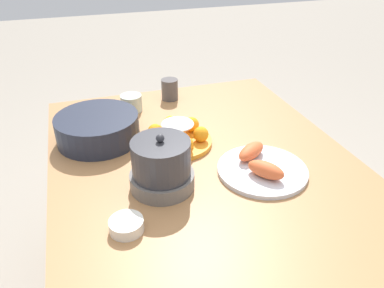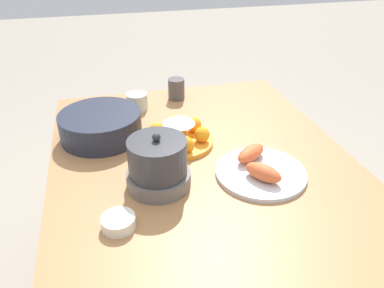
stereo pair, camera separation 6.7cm
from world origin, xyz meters
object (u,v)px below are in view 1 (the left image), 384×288
object	(u,v)px
serving_bowl	(98,127)
cup_near	(170,89)
cake_plate	(178,136)
warming_pot	(162,166)
sauce_bowl	(126,225)
dining_table	(207,188)
seafood_platter	(261,167)
cup_far	(131,103)

from	to	relation	value
serving_bowl	cup_near	xyz separation A→B (m)	(0.27, -0.33, -0.01)
cake_plate	cup_near	size ratio (longest dim) A/B	2.63
cup_near	warming_pot	world-z (taller)	warming_pot
sauce_bowl	serving_bowl	bearing A→B (deg)	2.36
sauce_bowl	dining_table	bearing A→B (deg)	-54.26
dining_table	serving_bowl	distance (m)	0.44
cake_plate	seafood_platter	xyz separation A→B (m)	(-0.24, -0.20, -0.01)
cake_plate	serving_bowl	bearing A→B (deg)	66.64
seafood_platter	warming_pot	xyz separation A→B (m)	(0.02, 0.31, 0.06)
cake_plate	sauce_bowl	bearing A→B (deg)	147.02
warming_pot	serving_bowl	bearing A→B (deg)	24.22
dining_table	warming_pot	size ratio (longest dim) A/B	6.88
cake_plate	serving_bowl	world-z (taller)	serving_bowl
dining_table	cup_near	world-z (taller)	cup_near
sauce_bowl	cup_far	bearing A→B (deg)	-10.99
serving_bowl	warming_pot	size ratio (longest dim) A/B	1.53
dining_table	cup_far	xyz separation A→B (m)	(0.48, 0.16, 0.13)
cup_far	cup_near	bearing A→B (deg)	-70.00
serving_bowl	seafood_platter	world-z (taller)	serving_bowl
seafood_platter	serving_bowl	bearing A→B (deg)	52.45
cake_plate	cup_near	xyz separation A→B (m)	(0.38, -0.07, 0.01)
seafood_platter	cup_near	size ratio (longest dim) A/B	3.10
dining_table	seafood_platter	xyz separation A→B (m)	(-0.08, -0.15, 0.11)
seafood_platter	cake_plate	bearing A→B (deg)	39.59
dining_table	cup_near	size ratio (longest dim) A/B	14.44
dining_table	cake_plate	xyz separation A→B (m)	(0.16, 0.05, 0.12)
dining_table	serving_bowl	size ratio (longest dim) A/B	4.50
dining_table	cup_near	bearing A→B (deg)	-2.10
dining_table	cup_far	distance (m)	0.52
dining_table	sauce_bowl	distance (m)	0.38
cake_plate	seafood_platter	bearing A→B (deg)	-140.41
cake_plate	warming_pot	world-z (taller)	warming_pot
serving_bowl	seafood_platter	size ratio (longest dim) A/B	1.03
cake_plate	seafood_platter	distance (m)	0.31
dining_table	cake_plate	bearing A→B (deg)	17.95
warming_pot	sauce_bowl	bearing A→B (deg)	139.09
seafood_platter	cup_far	xyz separation A→B (m)	(0.56, 0.31, 0.02)
seafood_platter	warming_pot	distance (m)	0.32
dining_table	seafood_platter	bearing A→B (deg)	-118.70
cup_near	warming_pot	size ratio (longest dim) A/B	0.48
dining_table	serving_bowl	bearing A→B (deg)	48.88
seafood_platter	sauce_bowl	bearing A→B (deg)	106.45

